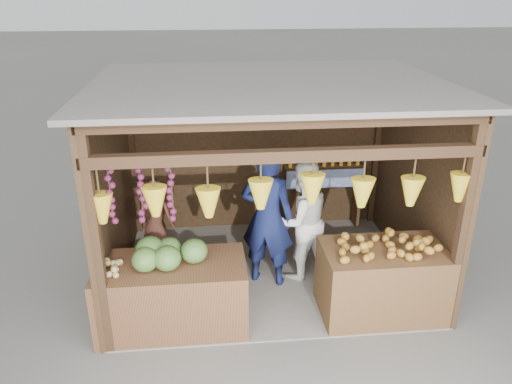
% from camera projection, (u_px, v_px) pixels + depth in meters
% --- Properties ---
extents(ground, '(80.00, 80.00, 0.00)m').
position_uv_depth(ground, '(268.00, 271.00, 7.04)').
color(ground, '#514F49').
rests_on(ground, ground).
extents(stall_structure, '(4.30, 3.30, 2.66)m').
position_uv_depth(stall_structure, '(267.00, 161.00, 6.35)').
color(stall_structure, slate).
rests_on(stall_structure, ground).
extents(back_shelf, '(1.25, 0.32, 1.32)m').
position_uv_depth(back_shelf, '(323.00, 178.00, 7.97)').
color(back_shelf, '#382314').
rests_on(back_shelf, ground).
extents(counter_left, '(1.70, 0.85, 0.83)m').
position_uv_depth(counter_left, '(172.00, 295.00, 5.78)').
color(counter_left, '#442716').
rests_on(counter_left, ground).
extents(counter_right, '(1.45, 0.85, 0.88)m').
position_uv_depth(counter_right, '(381.00, 281.00, 6.00)').
color(counter_right, '#52381B').
rests_on(counter_right, ground).
extents(stool, '(0.34, 0.34, 0.32)m').
position_uv_depth(stool, '(158.00, 259.00, 7.03)').
color(stool, black).
rests_on(stool, ground).
extents(man_standing, '(0.81, 0.68, 1.90)m').
position_uv_depth(man_standing, '(267.00, 218.00, 6.44)').
color(man_standing, '#121A46').
rests_on(man_standing, ground).
extents(woman_standing, '(0.96, 0.85, 1.66)m').
position_uv_depth(woman_standing, '(302.00, 221.00, 6.64)').
color(woman_standing, white).
rests_on(woman_standing, ground).
extents(vendor_seated, '(0.59, 0.48, 1.04)m').
position_uv_depth(vendor_seated, '(155.00, 216.00, 6.76)').
color(vendor_seated, brown).
rests_on(vendor_seated, stool).
extents(melon_pile, '(1.00, 0.50, 0.32)m').
position_uv_depth(melon_pile, '(167.00, 252.00, 5.56)').
color(melon_pile, '#1F4C14').
rests_on(melon_pile, counter_left).
extents(tanfruit_pile, '(0.34, 0.40, 0.13)m').
position_uv_depth(tanfruit_pile, '(108.00, 266.00, 5.46)').
color(tanfruit_pile, '#A1814A').
rests_on(tanfruit_pile, counter_left).
extents(mango_pile, '(1.40, 0.64, 0.22)m').
position_uv_depth(mango_pile, '(387.00, 242.00, 5.76)').
color(mango_pile, '#CB581B').
rests_on(mango_pile, counter_right).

